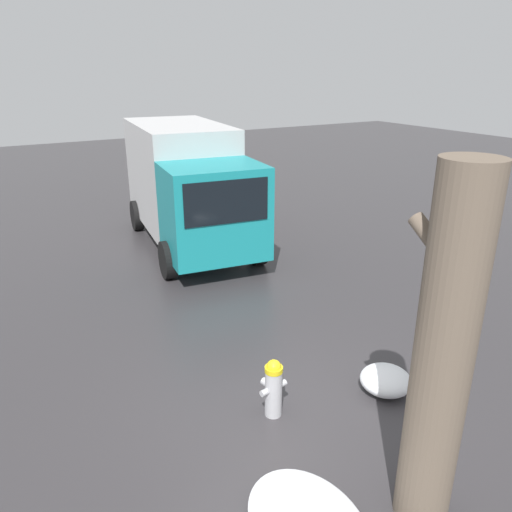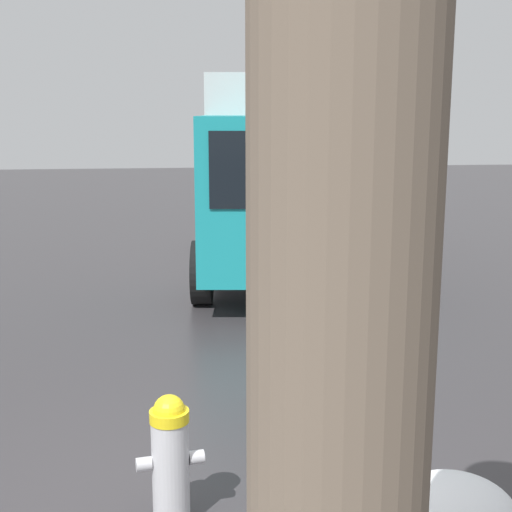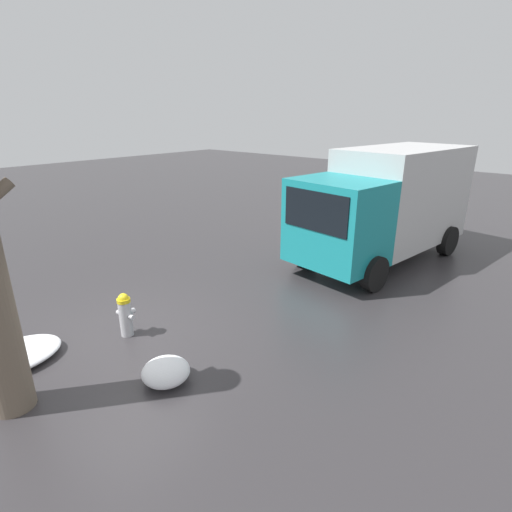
% 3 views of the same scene
% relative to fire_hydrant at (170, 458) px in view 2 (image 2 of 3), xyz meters
% --- Properties ---
extents(fire_hydrant, '(0.36, 0.45, 0.90)m').
position_rel_fire_hydrant_xyz_m(fire_hydrant, '(0.00, 0.00, 0.00)').
color(fire_hydrant, '#B7B7BC').
rests_on(fire_hydrant, ground_plane).
extents(tree_trunk, '(0.89, 0.59, 3.97)m').
position_rel_fire_hydrant_xyz_m(tree_trunk, '(-2.25, -0.54, 1.54)').
color(tree_trunk, '#6B5B4C').
rests_on(tree_trunk, ground_plane).
extents(delivery_truck, '(6.33, 3.17, 3.22)m').
position_rel_fire_hydrant_xyz_m(delivery_truck, '(7.48, -1.91, 1.27)').
color(delivery_truck, teal).
rests_on(delivery_truck, ground_plane).
extents(snow_pile_by_hydrant, '(0.78, 0.78, 0.38)m').
position_rel_fire_hydrant_xyz_m(snow_pile_by_hydrant, '(-0.40, -1.78, -0.27)').
color(snow_pile_by_hydrant, white).
rests_on(snow_pile_by_hydrant, ground_plane).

